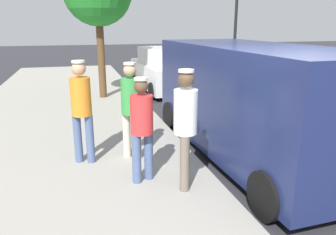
{
  "coord_description": "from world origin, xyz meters",
  "views": [
    {
      "loc": [
        3.04,
        4.02,
        2.51
      ],
      "look_at": [
        1.65,
        -0.9,
        1.05
      ],
      "focal_mm": 34.85,
      "sensor_mm": 36.0,
      "label": 1
    }
  ],
  "objects_px": {
    "pedestrian_in_red": "(142,124)",
    "parking_meter_near": "(186,108)",
    "pedestrian_in_green": "(131,104)",
    "parked_van": "(252,98)",
    "traffic_light_corner": "(251,5)",
    "pedestrian_in_orange": "(81,105)",
    "pedestrian_in_white": "(185,122)",
    "parked_sedan_behind": "(164,71)"
  },
  "relations": [
    {
      "from": "pedestrian_in_red",
      "to": "parked_van",
      "type": "relative_size",
      "value": 0.31
    },
    {
      "from": "pedestrian_in_green",
      "to": "parked_van",
      "type": "xyz_separation_m",
      "value": [
        -2.3,
        0.15,
        0.0
      ]
    },
    {
      "from": "parked_van",
      "to": "traffic_light_corner",
      "type": "xyz_separation_m",
      "value": [
        -6.15,
        -11.22,
        2.36
      ]
    },
    {
      "from": "pedestrian_in_white",
      "to": "pedestrian_in_red",
      "type": "xyz_separation_m",
      "value": [
        0.56,
        -0.38,
        -0.1
      ]
    },
    {
      "from": "parked_van",
      "to": "traffic_light_corner",
      "type": "distance_m",
      "value": 13.01
    },
    {
      "from": "parked_van",
      "to": "parked_sedan_behind",
      "type": "bearing_deg",
      "value": -91.29
    },
    {
      "from": "parking_meter_near",
      "to": "traffic_light_corner",
      "type": "xyz_separation_m",
      "value": [
        -7.65,
        -11.71,
        2.34
      ]
    },
    {
      "from": "parked_van",
      "to": "pedestrian_in_white",
      "type": "bearing_deg",
      "value": 34.29
    },
    {
      "from": "parking_meter_near",
      "to": "traffic_light_corner",
      "type": "height_order",
      "value": "traffic_light_corner"
    },
    {
      "from": "parked_van",
      "to": "parking_meter_near",
      "type": "bearing_deg",
      "value": 18.09
    },
    {
      "from": "pedestrian_in_red",
      "to": "parked_van",
      "type": "distance_m",
      "value": 2.44
    },
    {
      "from": "pedestrian_in_orange",
      "to": "pedestrian_in_white",
      "type": "relative_size",
      "value": 1.01
    },
    {
      "from": "pedestrian_in_orange",
      "to": "traffic_light_corner",
      "type": "distance_m",
      "value": 14.62
    },
    {
      "from": "pedestrian_in_green",
      "to": "pedestrian_in_white",
      "type": "height_order",
      "value": "pedestrian_in_white"
    },
    {
      "from": "parked_van",
      "to": "pedestrian_in_orange",
      "type": "bearing_deg",
      "value": -3.26
    },
    {
      "from": "parked_sedan_behind",
      "to": "pedestrian_in_green",
      "type": "bearing_deg",
      "value": 70.45
    },
    {
      "from": "parking_meter_near",
      "to": "pedestrian_in_orange",
      "type": "xyz_separation_m",
      "value": [
        1.64,
        -0.67,
        0.01
      ]
    },
    {
      "from": "pedestrian_in_white",
      "to": "pedestrian_in_red",
      "type": "height_order",
      "value": "pedestrian_in_white"
    },
    {
      "from": "pedestrian_in_green",
      "to": "traffic_light_corner",
      "type": "distance_m",
      "value": 14.13
    },
    {
      "from": "parked_van",
      "to": "pedestrian_in_green",
      "type": "bearing_deg",
      "value": -3.71
    },
    {
      "from": "pedestrian_in_orange",
      "to": "pedestrian_in_red",
      "type": "bearing_deg",
      "value": 130.53
    },
    {
      "from": "parking_meter_near",
      "to": "pedestrian_in_red",
      "type": "xyz_separation_m",
      "value": [
        0.8,
        0.32,
        -0.1
      ]
    },
    {
      "from": "parking_meter_near",
      "to": "pedestrian_in_orange",
      "type": "distance_m",
      "value": 1.77
    },
    {
      "from": "pedestrian_in_red",
      "to": "parking_meter_near",
      "type": "bearing_deg",
      "value": -158.2
    },
    {
      "from": "pedestrian_in_white",
      "to": "traffic_light_corner",
      "type": "distance_m",
      "value": 14.89
    },
    {
      "from": "traffic_light_corner",
      "to": "pedestrian_in_red",
      "type": "bearing_deg",
      "value": 54.93
    },
    {
      "from": "pedestrian_in_white",
      "to": "pedestrian_in_green",
      "type": "bearing_deg",
      "value": -67.26
    },
    {
      "from": "parking_meter_near",
      "to": "pedestrian_in_green",
      "type": "relative_size",
      "value": 0.87
    },
    {
      "from": "parking_meter_near",
      "to": "pedestrian_in_green",
      "type": "bearing_deg",
      "value": -38.65
    },
    {
      "from": "pedestrian_in_orange",
      "to": "parked_van",
      "type": "xyz_separation_m",
      "value": [
        -3.14,
        0.18,
        -0.03
      ]
    },
    {
      "from": "pedestrian_in_green",
      "to": "traffic_light_corner",
      "type": "bearing_deg",
      "value": -127.34
    },
    {
      "from": "pedestrian_in_red",
      "to": "traffic_light_corner",
      "type": "bearing_deg",
      "value": -125.07
    },
    {
      "from": "pedestrian_in_orange",
      "to": "pedestrian_in_white",
      "type": "distance_m",
      "value": 1.96
    },
    {
      "from": "traffic_light_corner",
      "to": "pedestrian_in_white",
      "type": "bearing_deg",
      "value": 57.56
    },
    {
      "from": "pedestrian_in_red",
      "to": "parked_van",
      "type": "height_order",
      "value": "parked_van"
    },
    {
      "from": "pedestrian_in_white",
      "to": "parked_sedan_behind",
      "type": "distance_m",
      "value": 8.49
    },
    {
      "from": "parked_van",
      "to": "parked_sedan_behind",
      "type": "relative_size",
      "value": 1.19
    },
    {
      "from": "pedestrian_in_green",
      "to": "pedestrian_in_red",
      "type": "relative_size",
      "value": 1.07
    },
    {
      "from": "parking_meter_near",
      "to": "parked_van",
      "type": "distance_m",
      "value": 1.58
    },
    {
      "from": "pedestrian_in_red",
      "to": "parked_van",
      "type": "xyz_separation_m",
      "value": [
        -2.3,
        -0.81,
        0.08
      ]
    },
    {
      "from": "pedestrian_in_orange",
      "to": "pedestrian_in_red",
      "type": "relative_size",
      "value": 1.1
    },
    {
      "from": "pedestrian_in_red",
      "to": "parked_sedan_behind",
      "type": "xyz_separation_m",
      "value": [
        -2.46,
        -7.88,
        -0.33
      ]
    }
  ]
}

